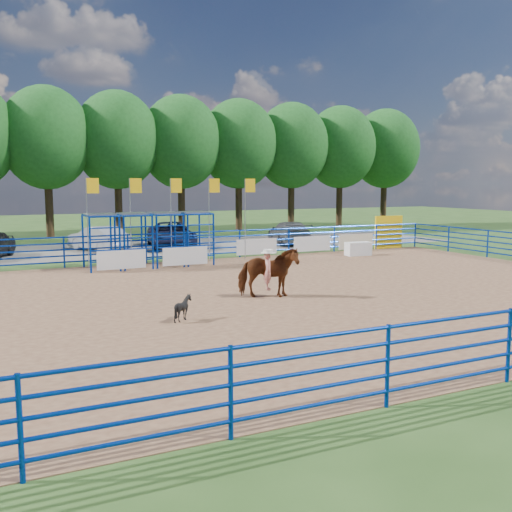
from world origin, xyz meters
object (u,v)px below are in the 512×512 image
object	(u,v)px
calf	(183,308)
car_b	(99,238)
announcer_table	(358,249)
horse_and_rider	(268,271)
car_d	(289,233)
car_c	(171,235)

from	to	relation	value
calf	car_b	distance (m)	18.76
announcer_table	horse_and_rider	world-z (taller)	horse_and_rider
calf	car_d	size ratio (longest dim) A/B	0.15
announcer_table	horse_and_rider	size ratio (longest dim) A/B	0.59
announcer_table	calf	bearing A→B (deg)	-142.71
announcer_table	horse_and_rider	bearing A→B (deg)	-139.53
announcer_table	car_c	xyz separation A→B (m)	(-8.07, 8.29, 0.41)
car_c	calf	bearing A→B (deg)	-95.41
announcer_table	calf	distance (m)	16.88
calf	car_d	bearing A→B (deg)	-34.13
car_b	calf	bearing A→B (deg)	63.80
announcer_table	car_c	distance (m)	11.58
horse_and_rider	car_b	bearing A→B (deg)	99.32
horse_and_rider	car_d	size ratio (longest dim) A/B	0.46
horse_and_rider	car_c	distance (m)	16.65
car_b	horse_and_rider	bearing A→B (deg)	76.09
horse_and_rider	car_b	xyz separation A→B (m)	(-2.75, 16.78, -0.21)
calf	car_d	world-z (taller)	car_d
announcer_table	car_b	bearing A→B (deg)	145.69
calf	car_d	distance (m)	21.72
horse_and_rider	car_c	xyz separation A→B (m)	(1.64, 16.57, -0.15)
car_c	announcer_table	bearing A→B (deg)	-35.05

